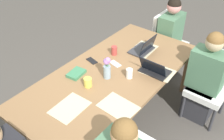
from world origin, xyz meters
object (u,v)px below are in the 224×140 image
object	(u,v)px
chair_far_left_far	(211,82)
flower_vase	(107,67)
person_head_left_left_near	(169,41)
chair_head_left_left_near	(166,39)
coffee_mug_near_left	(114,50)
person_far_left_far	(204,82)
laptop_head_left_left_near	(144,49)
book_red_cover	(76,73)
coffee_mug_near_right	(129,73)
phone_black	(92,61)
coffee_mug_centre_left	(88,82)
phone_silver	(115,64)
dining_table	(112,78)
laptop_far_left_far	(154,70)

from	to	relation	value
chair_far_left_far	flower_vase	xyz separation A→B (m)	(0.93, -0.87, 0.38)
person_head_left_left_near	chair_far_left_far	bearing A→B (deg)	57.75
chair_head_left_left_near	coffee_mug_near_left	xyz separation A→B (m)	(1.12, -0.16, 0.29)
flower_vase	coffee_mug_near_left	size ratio (longest dim) A/B	2.44
person_far_left_far	flower_vase	xyz separation A→B (m)	(0.86, -0.81, 0.35)
chair_far_left_far	flower_vase	world-z (taller)	flower_vase
laptop_head_left_left_near	coffee_mug_near_left	size ratio (longest dim) A/B	2.92
book_red_cover	coffee_mug_near_right	bearing A→B (deg)	116.24
person_head_left_left_near	phone_black	size ratio (longest dim) A/B	7.97
flower_vase	coffee_mug_centre_left	xyz separation A→B (m)	(0.24, -0.07, -0.10)
book_red_cover	phone_black	distance (m)	0.31
chair_head_left_left_near	coffee_mug_near_right	bearing A→B (deg)	10.56
person_far_left_far	coffee_mug_near_left	world-z (taller)	person_far_left_far
person_head_left_left_near	coffee_mug_near_right	world-z (taller)	person_head_left_left_near
phone_silver	chair_head_left_left_near	bearing A→B (deg)	101.36
flower_vase	coffee_mug_centre_left	size ratio (longest dim) A/B	2.67
dining_table	person_far_left_far	bearing A→B (deg)	133.57
person_head_left_left_near	phone_black	distance (m)	1.40
book_red_cover	dining_table	bearing A→B (deg)	123.87
laptop_head_left_left_near	book_red_cover	world-z (taller)	laptop_head_left_left_near
flower_vase	book_red_cover	xyz separation A→B (m)	(0.17, -0.30, -0.13)
chair_far_left_far	person_far_left_far	bearing A→B (deg)	-38.76
phone_silver	chair_far_left_far	bearing A→B (deg)	47.41
coffee_mug_centre_left	chair_far_left_far	bearing A→B (deg)	141.37
person_far_left_far	phone_silver	bearing A→B (deg)	-56.16
dining_table	laptop_far_left_far	size ratio (longest dim) A/B	7.18
person_head_left_left_near	coffee_mug_near_left	size ratio (longest dim) A/B	10.89
person_far_left_far	book_red_cover	size ratio (longest dim) A/B	5.97
dining_table	phone_silver	world-z (taller)	phone_silver
chair_head_left_left_near	person_far_left_far	size ratio (longest dim) A/B	0.75
person_far_left_far	coffee_mug_centre_left	bearing A→B (deg)	-38.62
dining_table	coffee_mug_near_left	world-z (taller)	coffee_mug_near_left
dining_table	laptop_head_left_left_near	distance (m)	0.62
flower_vase	coffee_mug_near_right	xyz separation A→B (m)	(-0.15, 0.19, -0.09)
book_red_cover	chair_far_left_far	bearing A→B (deg)	126.40
person_head_left_left_near	person_far_left_far	distance (m)	1.01
chair_far_left_far	coffee_mug_near_right	size ratio (longest dim) A/B	8.23
dining_table	coffee_mug_centre_left	distance (m)	0.35
laptop_head_left_left_near	phone_black	world-z (taller)	laptop_head_left_left_near
phone_black	coffee_mug_centre_left	bearing A→B (deg)	-40.84
chair_far_left_far	coffee_mug_near_left	xyz separation A→B (m)	(0.51, -1.09, 0.29)
coffee_mug_centre_left	phone_black	world-z (taller)	coffee_mug_centre_left
chair_head_left_left_near	person_far_left_far	bearing A→B (deg)	52.26
coffee_mug_centre_left	laptop_far_left_far	bearing A→B (deg)	145.51
dining_table	flower_vase	xyz separation A→B (m)	(0.09, 0.00, 0.21)
flower_vase	laptop_far_left_far	xyz separation A→B (m)	(-0.39, 0.36, -0.10)
chair_head_left_left_near	laptop_head_left_left_near	bearing A→B (deg)	6.56
dining_table	coffee_mug_near_left	size ratio (longest dim) A/B	20.93
flower_vase	laptop_head_left_left_near	xyz separation A→B (m)	(-0.70, 0.03, -0.10)
coffee_mug_near_right	coffee_mug_centre_left	world-z (taller)	coffee_mug_near_right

